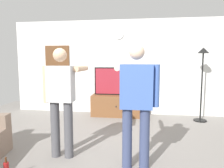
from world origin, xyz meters
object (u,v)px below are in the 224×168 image
(framed_picture, at_px, (57,56))
(person_standing_nearer_couch, at_px, (136,99))
(tv_stand, at_px, (117,105))
(television, at_px, (117,81))
(wall_clock, at_px, (119,34))
(person_standing_nearer_lamp, at_px, (61,96))
(floor_lamp, at_px, (202,69))

(framed_picture, height_order, person_standing_nearer_couch, framed_picture)
(tv_stand, height_order, framed_picture, framed_picture)
(tv_stand, xyz_separation_m, television, (0.00, 0.05, 0.68))
(television, distance_m, wall_clock, 1.34)
(tv_stand, distance_m, person_standing_nearer_lamp, 2.73)
(wall_clock, bearing_deg, person_standing_nearer_couch, -79.19)
(tv_stand, bearing_deg, framed_picture, 170.92)
(tv_stand, xyz_separation_m, wall_clock, (0.00, 0.29, 1.99))
(wall_clock, distance_m, person_standing_nearer_couch, 3.37)
(floor_lamp, bearing_deg, television, 172.98)
(floor_lamp, distance_m, person_standing_nearer_couch, 3.02)
(wall_clock, height_order, person_standing_nearer_couch, wall_clock)
(television, distance_m, floor_lamp, 2.21)
(tv_stand, height_order, floor_lamp, floor_lamp)
(floor_lamp, height_order, person_standing_nearer_lamp, floor_lamp)
(framed_picture, height_order, person_standing_nearer_lamp, framed_picture)
(wall_clock, relative_size, framed_picture, 0.39)
(person_standing_nearer_lamp, bearing_deg, tv_stand, 77.31)
(tv_stand, relative_size, floor_lamp, 0.76)
(tv_stand, relative_size, television, 1.10)
(person_standing_nearer_lamp, bearing_deg, floor_lamp, 40.70)
(tv_stand, relative_size, framed_picture, 1.90)
(tv_stand, xyz_separation_m, person_standing_nearer_lamp, (-0.58, -2.58, 0.68))
(wall_clock, relative_size, floor_lamp, 0.15)
(tv_stand, xyz_separation_m, person_standing_nearer_couch, (0.58, -2.77, 0.71))
(television, xyz_separation_m, floor_lamp, (2.17, -0.27, 0.36))
(television, bearing_deg, tv_stand, -90.00)
(tv_stand, height_order, television, television)
(television, height_order, wall_clock, wall_clock)
(wall_clock, distance_m, person_standing_nearer_lamp, 3.21)
(floor_lamp, bearing_deg, person_standing_nearer_couch, -121.75)
(person_standing_nearer_lamp, xyz_separation_m, person_standing_nearer_couch, (1.17, -0.19, 0.03))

